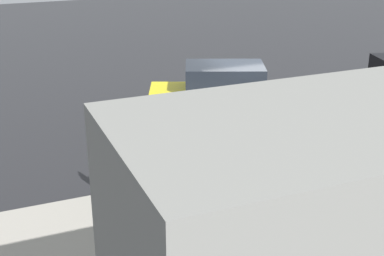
{
  "coord_description": "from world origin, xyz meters",
  "views": [
    {
      "loc": [
        7.78,
        13.81,
        6.14
      ],
      "look_at": [
        2.71,
        1.53,
        0.9
      ],
      "focal_mm": 50.0,
      "sensor_mm": 36.0,
      "label": 1
    }
  ],
  "objects": [
    {
      "name": "pedestrian",
      "position": [
        5.1,
        2.9,
        0.68
      ],
      "size": [
        0.25,
        0.57,
        1.22
      ],
      "color": "#1E8C4C",
      "rests_on": "ground"
    },
    {
      "name": "sign_post",
      "position": [
        4.89,
        3.97,
        1.58
      ],
      "size": [
        0.07,
        0.44,
        2.4
      ],
      "color": "#4C4C51",
      "rests_on": "ground"
    },
    {
      "name": "kerb_strip",
      "position": [
        0.0,
        4.2,
        0.02
      ],
      "size": [
        24.0,
        3.2,
        0.04
      ],
      "primitive_type": "cube",
      "color": "gray",
      "rests_on": "ground"
    },
    {
      "name": "ground_plane",
      "position": [
        0.0,
        0.0,
        0.0
      ],
      "size": [
        60.0,
        60.0,
        0.0
      ],
      "primitive_type": "plane",
      "color": "black"
    },
    {
      "name": "fire_hydrant",
      "position": [
        4.19,
        2.89,
        0.4
      ],
      "size": [
        0.42,
        0.31,
        0.8
      ],
      "color": "#197A2D",
      "rests_on": "ground"
    },
    {
      "name": "moving_hatchback",
      "position": [
        1.17,
        -0.21,
        1.03
      ],
      "size": [
        4.25,
        3.04,
        2.06
      ],
      "color": "yellow",
      "rests_on": "ground"
    },
    {
      "name": "metal_railing",
      "position": [
        -0.01,
        5.77,
        0.72
      ],
      "size": [
        9.45,
        0.04,
        1.05
      ],
      "color": "#B7BABF",
      "rests_on": "ground"
    }
  ]
}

